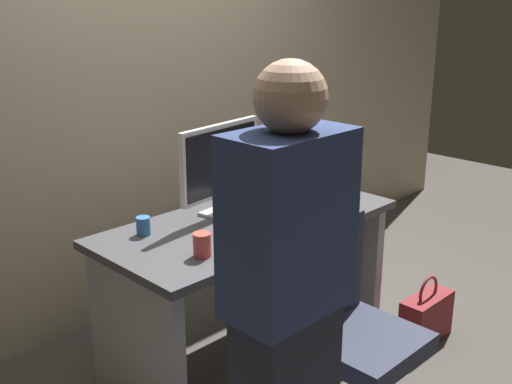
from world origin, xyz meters
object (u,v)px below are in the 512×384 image
at_px(desk, 249,262).
at_px(keyboard, 268,224).
at_px(cup_by_monitor, 143,226).
at_px(cell_phone, 344,206).
at_px(person_at_desk, 287,311).
at_px(cup_near_keyboard, 202,245).
at_px(handbag, 426,317).
at_px(book_stack, 288,176).
at_px(mouse, 306,207).
at_px(office_chair, 351,344).
at_px(monitor, 221,164).

relative_size(desk, keyboard, 3.51).
height_order(cup_by_monitor, cell_phone, cup_by_monitor).
relative_size(desk, person_at_desk, 0.92).
height_order(cup_near_keyboard, handbag, cup_near_keyboard).
xyz_separation_m(book_stack, handbag, (0.27, -0.77, -0.69)).
xyz_separation_m(keyboard, mouse, (0.30, 0.02, 0.01)).
bearing_deg(office_chair, cell_phone, 40.11).
xyz_separation_m(desk, cup_by_monitor, (-0.48, 0.19, 0.27)).
bearing_deg(mouse, monitor, 140.36).
bearing_deg(book_stack, desk, -158.98).
distance_m(cup_by_monitor, handbag, 1.62).
height_order(person_at_desk, mouse, person_at_desk).
relative_size(cup_by_monitor, book_stack, 0.36).
bearing_deg(office_chair, cup_by_monitor, 110.91).
height_order(book_stack, cell_phone, book_stack).
distance_m(keyboard, cup_by_monitor, 0.58).
distance_m(person_at_desk, monitor, 1.21).
height_order(office_chair, book_stack, office_chair).
bearing_deg(keyboard, person_at_desk, -129.43).
distance_m(person_at_desk, book_stack, 1.58).
xyz_separation_m(office_chair, person_at_desk, (-0.55, -0.13, 0.41)).
xyz_separation_m(office_chair, keyboard, (0.13, 0.60, 0.34)).
xyz_separation_m(mouse, handbag, (0.48, -0.46, -0.64)).
bearing_deg(person_at_desk, cup_by_monitor, 79.75).
bearing_deg(keyboard, cell_phone, -6.24).
distance_m(book_stack, cell_phone, 0.42).
bearing_deg(office_chair, cup_near_keyboard, 120.66).
distance_m(person_at_desk, handbag, 1.64).
bearing_deg(book_stack, handbag, -70.53).
xyz_separation_m(keyboard, book_stack, (0.50, 0.33, 0.06)).
bearing_deg(cup_near_keyboard, handbag, -17.85).
bearing_deg(person_at_desk, book_stack, 41.89).
xyz_separation_m(person_at_desk, cup_by_monitor, (0.19, 1.06, -0.04)).
height_order(mouse, cell_phone, mouse).
distance_m(book_stack, handbag, 1.07).
bearing_deg(person_at_desk, cell_phone, 29.12).
bearing_deg(handbag, cell_phone, 128.66).
height_order(office_chair, handbag, office_chair).
xyz_separation_m(monitor, mouse, (0.33, -0.27, -0.24)).
bearing_deg(cup_near_keyboard, desk, 22.07).
bearing_deg(handbag, monitor, 137.86).
bearing_deg(monitor, office_chair, -95.82).
bearing_deg(cell_phone, person_at_desk, -166.11).
relative_size(cup_near_keyboard, cup_by_monitor, 1.21).
bearing_deg(mouse, desk, 157.74).
height_order(keyboard, cup_near_keyboard, cup_near_keyboard).
relative_size(mouse, cup_by_monitor, 1.18).
xyz_separation_m(cup_near_keyboard, cup_by_monitor, (-0.03, 0.38, -0.01)).
bearing_deg(office_chair, person_at_desk, -166.70).
xyz_separation_m(cup_near_keyboard, handbag, (1.23, -0.40, -0.67)).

